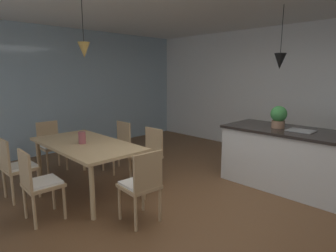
{
  "coord_description": "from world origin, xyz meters",
  "views": [
    {
      "loc": [
        1.99,
        -2.65,
        1.72
      ],
      "look_at": [
        -0.7,
        -0.0,
        1.01
      ],
      "focal_mm": 29.93,
      "sensor_mm": 36.0,
      "label": 1
    }
  ],
  "objects_px": {
    "chair_far_right": "(148,154)",
    "chair_near_right": "(38,182)",
    "dining_table": "(86,147)",
    "potted_plant_on_island": "(279,116)",
    "kitchen_island": "(303,161)",
    "vase_on_dining_table": "(82,138)",
    "chair_far_left": "(118,145)",
    "chair_window_end": "(51,144)",
    "chair_kitchen_end": "(142,184)",
    "chair_near_left": "(16,166)"
  },
  "relations": [
    {
      "from": "chair_window_end",
      "to": "chair_near_right",
      "type": "relative_size",
      "value": 1.0
    },
    {
      "from": "dining_table",
      "to": "kitchen_island",
      "type": "height_order",
      "value": "kitchen_island"
    },
    {
      "from": "chair_far_left",
      "to": "chair_near_left",
      "type": "xyz_separation_m",
      "value": [
        0.0,
        -1.68,
        0.0
      ]
    },
    {
      "from": "chair_kitchen_end",
      "to": "potted_plant_on_island",
      "type": "xyz_separation_m",
      "value": [
        0.55,
        2.26,
        0.61
      ]
    },
    {
      "from": "dining_table",
      "to": "chair_far_left",
      "type": "distance_m",
      "value": 0.95
    },
    {
      "from": "chair_far_left",
      "to": "potted_plant_on_island",
      "type": "xyz_separation_m",
      "value": [
        2.25,
        1.42,
        0.61
      ]
    },
    {
      "from": "chair_far_left",
      "to": "dining_table",
      "type": "bearing_deg",
      "value": -63.75
    },
    {
      "from": "dining_table",
      "to": "kitchen_island",
      "type": "distance_m",
      "value": 3.19
    },
    {
      "from": "chair_kitchen_end",
      "to": "potted_plant_on_island",
      "type": "height_order",
      "value": "potted_plant_on_island"
    },
    {
      "from": "kitchen_island",
      "to": "dining_table",
      "type": "bearing_deg",
      "value": -134.83
    },
    {
      "from": "chair_near_left",
      "to": "chair_far_right",
      "type": "bearing_deg",
      "value": 63.84
    },
    {
      "from": "chair_far_right",
      "to": "chair_near_right",
      "type": "height_order",
      "value": "same"
    },
    {
      "from": "vase_on_dining_table",
      "to": "chair_near_left",
      "type": "bearing_deg",
      "value": -117.89
    },
    {
      "from": "chair_near_left",
      "to": "potted_plant_on_island",
      "type": "bearing_deg",
      "value": 54.07
    },
    {
      "from": "dining_table",
      "to": "chair_kitchen_end",
      "type": "height_order",
      "value": "chair_kitchen_end"
    },
    {
      "from": "chair_far_right",
      "to": "vase_on_dining_table",
      "type": "distance_m",
      "value": 1.04
    },
    {
      "from": "chair_kitchen_end",
      "to": "chair_far_left",
      "type": "xyz_separation_m",
      "value": [
        -1.7,
        0.84,
        0.0
      ]
    },
    {
      "from": "chair_far_left",
      "to": "vase_on_dining_table",
      "type": "relative_size",
      "value": 5.05
    },
    {
      "from": "chair_near_left",
      "to": "dining_table",
      "type": "bearing_deg",
      "value": 63.84
    },
    {
      "from": "chair_far_left",
      "to": "chair_near_left",
      "type": "relative_size",
      "value": 1.0
    },
    {
      "from": "chair_kitchen_end",
      "to": "chair_far_left",
      "type": "height_order",
      "value": "same"
    },
    {
      "from": "chair_near_left",
      "to": "chair_far_left",
      "type": "bearing_deg",
      "value": 90.06
    },
    {
      "from": "potted_plant_on_island",
      "to": "kitchen_island",
      "type": "bearing_deg",
      "value": 0.0
    },
    {
      "from": "chair_far_left",
      "to": "chair_near_right",
      "type": "xyz_separation_m",
      "value": [
        0.83,
        -1.68,
        0.0
      ]
    },
    {
      "from": "dining_table",
      "to": "chair_near_left",
      "type": "xyz_separation_m",
      "value": [
        -0.41,
        -0.84,
        -0.19
      ]
    },
    {
      "from": "chair_kitchen_end",
      "to": "kitchen_island",
      "type": "bearing_deg",
      "value": 67.04
    },
    {
      "from": "kitchen_island",
      "to": "chair_far_right",
      "type": "bearing_deg",
      "value": -142.22
    },
    {
      "from": "chair_near_right",
      "to": "chair_far_right",
      "type": "bearing_deg",
      "value": 90.0
    },
    {
      "from": "chair_far_left",
      "to": "potted_plant_on_island",
      "type": "distance_m",
      "value": 2.73
    },
    {
      "from": "chair_far_left",
      "to": "chair_window_end",
      "type": "bearing_deg",
      "value": -136.21
    },
    {
      "from": "chair_near_right",
      "to": "kitchen_island",
      "type": "xyz_separation_m",
      "value": [
        1.84,
        3.1,
        -0.01
      ]
    },
    {
      "from": "dining_table",
      "to": "chair_kitchen_end",
      "type": "xyz_separation_m",
      "value": [
        1.29,
        -0.0,
        -0.19
      ]
    },
    {
      "from": "potted_plant_on_island",
      "to": "chair_near_left",
      "type": "bearing_deg",
      "value": -125.93
    },
    {
      "from": "chair_window_end",
      "to": "potted_plant_on_island",
      "type": "distance_m",
      "value": 3.9
    },
    {
      "from": "chair_near_right",
      "to": "potted_plant_on_island",
      "type": "xyz_separation_m",
      "value": [
        1.42,
        3.1,
        0.61
      ]
    },
    {
      "from": "dining_table",
      "to": "kitchen_island",
      "type": "xyz_separation_m",
      "value": [
        2.25,
        2.26,
        -0.2
      ]
    },
    {
      "from": "chair_far_left",
      "to": "chair_near_left",
      "type": "height_order",
      "value": "same"
    },
    {
      "from": "dining_table",
      "to": "chair_far_left",
      "type": "relative_size",
      "value": 2.11
    },
    {
      "from": "chair_kitchen_end",
      "to": "kitchen_island",
      "type": "xyz_separation_m",
      "value": [
        0.96,
        2.26,
        -0.01
      ]
    },
    {
      "from": "chair_far_left",
      "to": "kitchen_island",
      "type": "bearing_deg",
      "value": 28.13
    },
    {
      "from": "potted_plant_on_island",
      "to": "vase_on_dining_table",
      "type": "height_order",
      "value": "potted_plant_on_island"
    },
    {
      "from": "kitchen_island",
      "to": "potted_plant_on_island",
      "type": "height_order",
      "value": "potted_plant_on_island"
    },
    {
      "from": "chair_far_right",
      "to": "potted_plant_on_island",
      "type": "relative_size",
      "value": 2.57
    },
    {
      "from": "chair_window_end",
      "to": "kitchen_island",
      "type": "distance_m",
      "value": 4.2
    },
    {
      "from": "chair_near_left",
      "to": "kitchen_island",
      "type": "bearing_deg",
      "value": 49.37
    },
    {
      "from": "kitchen_island",
      "to": "chair_kitchen_end",
      "type": "bearing_deg",
      "value": -112.96
    },
    {
      "from": "dining_table",
      "to": "chair_near_right",
      "type": "height_order",
      "value": "chair_near_right"
    },
    {
      "from": "chair_window_end",
      "to": "chair_near_right",
      "type": "xyz_separation_m",
      "value": [
        1.7,
        -0.84,
        0.0
      ]
    },
    {
      "from": "chair_near_right",
      "to": "chair_near_left",
      "type": "height_order",
      "value": "same"
    },
    {
      "from": "dining_table",
      "to": "potted_plant_on_island",
      "type": "height_order",
      "value": "potted_plant_on_island"
    }
  ]
}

